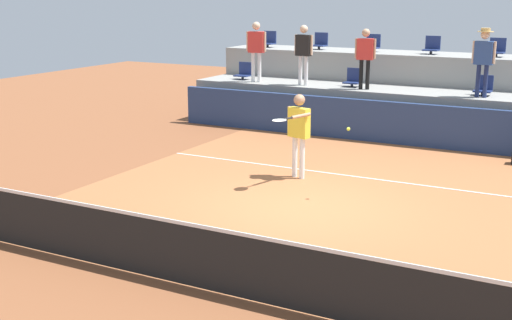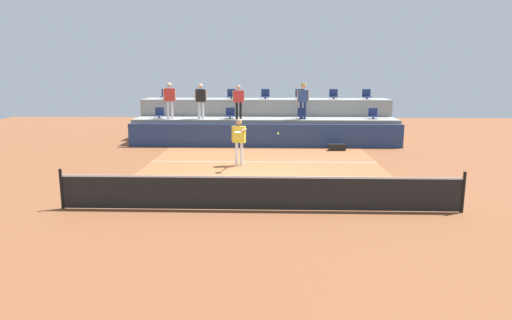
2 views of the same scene
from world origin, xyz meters
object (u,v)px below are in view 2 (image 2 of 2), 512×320
stadium_chair_lower_left (230,114)px  stadium_chair_upper_mid_right (300,95)px  stadium_chair_upper_left (199,95)px  equipment_bag (337,147)px  spectator_with_hat (303,97)px  tennis_ball (278,134)px  stadium_chair_upper_right (334,95)px  stadium_chair_upper_center (265,95)px  stadium_chair_lower_right (302,114)px  stadium_chair_upper_mid_left (231,95)px  stadium_chair_upper_far_right (367,95)px  tennis_player (239,137)px  stadium_chair_lower_far_right (373,114)px  spectator_in_grey (239,99)px  stadium_chair_upper_far_left (165,95)px  stadium_chair_lower_far_left (159,114)px  spectator_leaning_on_rail (201,98)px  spectator_in_white (170,97)px

stadium_chair_lower_left → stadium_chair_upper_mid_right: 4.07m
stadium_chair_upper_left → equipment_bag: bearing=-29.2°
spectator_with_hat → tennis_ball: size_ratio=25.63×
stadium_chair_upper_left → spectator_with_hat: 5.80m
stadium_chair_upper_right → equipment_bag: bearing=-94.3°
stadium_chair_upper_center → equipment_bag: size_ratio=0.68×
stadium_chair_lower_right → stadium_chair_upper_mid_left: stadium_chair_upper_mid_left is taller
stadium_chair_lower_left → spectator_with_hat: (3.58, -0.38, 0.86)m
equipment_bag → tennis_ball: bearing=-121.9°
equipment_bag → stadium_chair_upper_far_right: bearing=62.2°
stadium_chair_lower_right → stadium_chair_upper_center: stadium_chair_upper_center is taller
stadium_chair_upper_mid_left → stadium_chair_upper_mid_right: size_ratio=1.00×
tennis_player → stadium_chair_lower_far_right: bearing=41.4°
spectator_in_grey → stadium_chair_upper_mid_left: bearing=103.8°
tennis_ball → spectator_in_grey: bearing=106.8°
tennis_player → tennis_ball: size_ratio=26.49×
stadium_chair_lower_left → stadium_chair_lower_far_right: same height
stadium_chair_upper_far_right → stadium_chair_upper_mid_left: bearing=180.0°
stadium_chair_upper_far_left → equipment_bag: (8.67, -3.82, -2.16)m
stadium_chair_lower_far_left → stadium_chair_upper_right: size_ratio=1.00×
tennis_player → spectator_in_grey: bearing=94.1°
tennis_ball → spectator_leaning_on_rail: bearing=121.1°
stadium_chair_upper_right → spectator_in_white: spectator_in_white is taller
stadium_chair_upper_left → stadium_chair_upper_right: (7.14, 0.00, 0.00)m
stadium_chair_lower_far_left → stadium_chair_upper_far_left: bearing=92.2°
stadium_chair_upper_far_right → spectator_in_grey: bearing=-161.7°
stadium_chair_lower_left → tennis_player: bearing=-81.5°
stadium_chair_lower_far_left → tennis_ball: 8.71m
stadium_chair_upper_mid_right → stadium_chair_upper_right: bearing=0.0°
stadium_chair_lower_left → stadium_chair_lower_far_right: 7.07m
stadium_chair_upper_left → stadium_chair_upper_mid_right: 5.34m
stadium_chair_upper_center → spectator_in_grey: 2.53m
stadium_chair_lower_left → spectator_in_grey: spectator_in_grey is taller
spectator_in_white → stadium_chair_lower_right: bearing=3.4°
stadium_chair_upper_right → stadium_chair_upper_far_right: (1.73, 0.00, 0.00)m
stadium_chair_upper_right → tennis_player: 8.68m
spectator_leaning_on_rail → spectator_with_hat: (4.96, 0.00, 0.04)m
stadium_chair_lower_far_left → stadium_chair_lower_right: 7.11m
stadium_chair_upper_far_left → stadium_chair_upper_mid_left: (3.53, 0.00, 0.00)m
stadium_chair_upper_mid_right → tennis_ball: stadium_chair_upper_mid_right is taller
stadium_chair_upper_far_right → spectator_leaning_on_rail: (-8.46, -2.18, -0.03)m
stadium_chair_upper_mid_left → spectator_leaning_on_rail: 2.54m
stadium_chair_lower_left → tennis_player: size_ratio=0.29×
tennis_player → equipment_bag: tennis_player is taller
stadium_chair_upper_right → spectator_leaning_on_rail: bearing=-162.0°
spectator_in_white → stadium_chair_upper_right: bearing=14.8°
stadium_chair_upper_far_left → stadium_chair_lower_far_right: bearing=-9.6°
stadium_chair_lower_far_left → stadium_chair_lower_left: 3.54m
stadium_chair_upper_left → spectator_in_white: size_ratio=0.29×
stadium_chair_upper_far_left → spectator_leaning_on_rail: spectator_leaning_on_rail is taller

